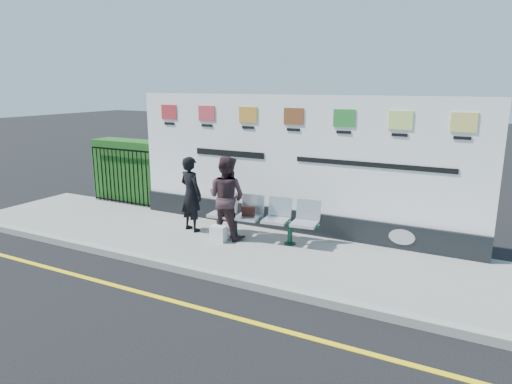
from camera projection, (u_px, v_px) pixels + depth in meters
ground at (168, 300)px, 7.23m from camera, size 80.00×80.00×0.00m
pavement at (245, 248)px, 9.37m from camera, size 14.00×3.00×0.12m
kerb at (203, 273)px, 8.07m from camera, size 14.00×0.18×0.14m
yellow_line at (168, 300)px, 7.23m from camera, size 14.00×0.10×0.01m
billboard at (294, 174)px, 9.99m from camera, size 8.00×0.30×3.00m
hedge at (133, 171)px, 12.77m from camera, size 2.35×0.70×1.70m
railing at (122, 176)px, 12.40m from camera, size 2.05×0.06×1.54m
bench at (262, 229)px, 9.56m from camera, size 2.40×0.85×0.50m
woman_left at (191, 194)px, 10.10m from camera, size 0.70×0.55×1.68m
woman_right at (227, 197)px, 9.63m from camera, size 0.90×0.72×1.77m
handbag_brown at (248, 211)px, 9.59m from camera, size 0.28×0.17×0.21m
carrier_bag_white at (218, 234)px, 9.54m from camera, size 0.33×0.20×0.33m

